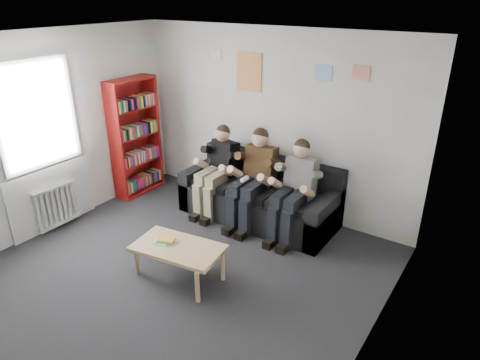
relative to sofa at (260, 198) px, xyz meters
The scene contains 14 objects.
room_shell 2.31m from the sofa, 92.25° to the right, with size 5.00×5.00×5.00m.
sofa is the anchor object (origin of this frame).
bookshelf 2.28m from the sofa, behind, with size 0.29×0.86×1.90m.
coffee_table 1.78m from the sofa, 90.69° to the right, with size 1.04×0.57×0.42m.
game_cases 1.82m from the sofa, 96.69° to the right, with size 0.21×0.19×0.04m.
person_left 0.76m from the sofa, 162.28° to the right, with size 0.40×0.85×1.34m.
person_middle 0.43m from the sofa, 90.00° to the right, with size 0.43×0.92×1.40m.
person_right 0.76m from the sofa, 17.82° to the right, with size 0.41×0.87×1.36m.
radiator 2.91m from the sofa, 140.11° to the right, with size 0.10×0.64×0.60m.
window 3.05m from the sofa, 141.03° to the right, with size 0.05×1.30×2.36m.
poster_large 1.85m from the sofa, 138.65° to the left, with size 0.42×0.01×0.55m, color gold.
poster_blue 1.99m from the sofa, 32.33° to the left, with size 0.25×0.01×0.20m, color #468CF1.
poster_pink 2.25m from the sofa, 19.91° to the left, with size 0.22×0.01×0.18m, color #E24698.
poster_sign 2.25m from the sofa, 158.61° to the left, with size 0.20×0.01×0.14m, color white.
Camera 1 is at (3.01, -2.80, 3.13)m, focal length 32.00 mm.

